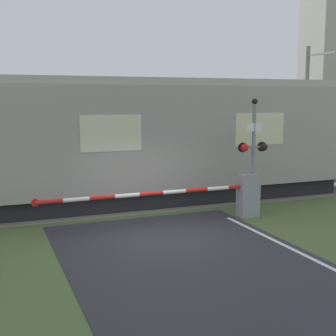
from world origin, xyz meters
name	(u,v)px	position (x,y,z in m)	size (l,w,h in m)	color
ground_plane	(161,237)	(0.00, 0.00, 0.00)	(80.00, 80.00, 0.00)	#4C6033
track_bed	(120,204)	(0.00, 4.02, 0.02)	(36.00, 3.20, 0.13)	slate
train	(100,142)	(-0.63, 4.01, 2.16)	(18.80, 2.95, 4.23)	black
crossing_barrier	(232,195)	(2.65, 1.03, 0.70)	(6.68, 0.44, 1.30)	gray
signal_post	(254,150)	(3.47, 1.19, 2.03)	(0.98, 0.26, 3.58)	gray
catenary_pole	(306,110)	(9.26, 6.19, 3.06)	(0.20, 1.90, 5.83)	slate
distant_building	(327,48)	(26.64, 25.80, 8.27)	(4.20, 4.20, 16.39)	#9E998E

